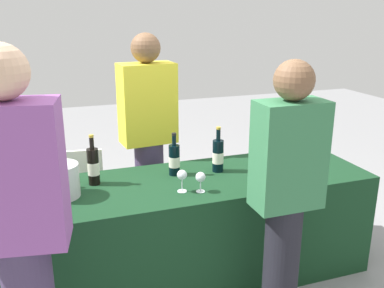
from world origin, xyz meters
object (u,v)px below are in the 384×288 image
(wine_bottle_0, at_px, (41,171))
(wine_bottle_1, at_px, (93,166))
(guest_0, at_px, (20,226))
(wine_bottle_2, at_px, (174,160))
(wine_bottle_5, at_px, (273,146))
(wine_glass_0, at_px, (182,176))
(wine_bottle_3, at_px, (218,155))
(wine_glass_2, at_px, (255,170))
(menu_board, at_px, (74,195))
(guest_1, at_px, (286,192))
(wine_glass_1, at_px, (201,178))
(server_pouring, at_px, (148,133))
(ice_bucket, at_px, (60,181))
(wine_bottle_4, at_px, (265,149))

(wine_bottle_0, distance_m, wine_bottle_1, 0.33)
(guest_0, bearing_deg, wine_bottle_2, 51.30)
(wine_bottle_5, height_order, wine_glass_0, wine_bottle_5)
(wine_glass_0, distance_m, guest_0, 1.05)
(wine_bottle_3, relative_size, wine_glass_0, 2.25)
(wine_glass_2, relative_size, menu_board, 0.17)
(menu_board, bearing_deg, guest_1, -46.59)
(wine_bottle_5, bearing_deg, wine_glass_0, -157.46)
(wine_bottle_1, height_order, menu_board, wine_bottle_1)
(wine_bottle_5, distance_m, guest_0, 1.95)
(wine_bottle_0, distance_m, menu_board, 0.82)
(wine_glass_1, xyz_separation_m, guest_0, (-1.01, -0.49, 0.10))
(wine_bottle_5, relative_size, guest_0, 0.18)
(server_pouring, relative_size, guest_1, 1.05)
(wine_glass_1, xyz_separation_m, guest_1, (0.34, -0.43, 0.04))
(wine_bottle_1, height_order, wine_glass_0, wine_bottle_1)
(wine_bottle_3, distance_m, ice_bucket, 1.06)
(guest_1, bearing_deg, wine_glass_2, 84.54)
(wine_bottle_5, distance_m, menu_board, 1.65)
(wine_bottle_1, bearing_deg, wine_bottle_2, -1.20)
(wine_glass_2, distance_m, ice_bucket, 1.22)
(wine_bottle_4, relative_size, guest_0, 0.18)
(wine_glass_1, relative_size, wine_glass_2, 1.00)
(wine_bottle_0, bearing_deg, wine_bottle_3, -4.98)
(wine_bottle_4, relative_size, wine_glass_2, 2.40)
(guest_0, distance_m, menu_board, 1.66)
(wine_bottle_1, bearing_deg, wine_glass_2, -18.84)
(menu_board, bearing_deg, wine_glass_1, -47.63)
(wine_bottle_4, xyz_separation_m, wine_glass_2, (-0.24, -0.32, -0.02))
(wine_bottle_3, distance_m, wine_glass_1, 0.38)
(wine_bottle_5, xyz_separation_m, server_pouring, (-0.84, 0.47, 0.05))
(wine_bottle_2, height_order, wine_glass_0, wine_bottle_2)
(wine_bottle_3, xyz_separation_m, server_pouring, (-0.36, 0.56, 0.04))
(wine_glass_0, height_order, guest_1, guest_1)
(wine_bottle_5, xyz_separation_m, wine_glass_0, (-0.83, -0.34, -0.00))
(wine_glass_0, distance_m, server_pouring, 0.82)
(wine_bottle_5, bearing_deg, menu_board, 155.53)
(wine_glass_2, bearing_deg, wine_bottle_4, 52.96)
(wine_bottle_4, xyz_separation_m, server_pouring, (-0.75, 0.52, 0.05))
(guest_0, distance_m, guest_1, 1.35)
(guest_0, bearing_deg, wine_bottle_4, 36.82)
(wine_bottle_2, xyz_separation_m, ice_bucket, (-0.75, -0.12, -0.01))
(wine_glass_1, bearing_deg, wine_bottle_2, 101.51)
(wine_bottle_3, bearing_deg, menu_board, 141.99)
(wine_bottle_1, distance_m, wine_bottle_2, 0.54)
(wine_glass_2, height_order, guest_1, guest_1)
(wine_bottle_4, distance_m, wine_glass_2, 0.41)
(wine_bottle_0, bearing_deg, wine_bottle_1, -9.29)
(wine_bottle_5, height_order, server_pouring, server_pouring)
(wine_bottle_5, distance_m, wine_glass_0, 0.90)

